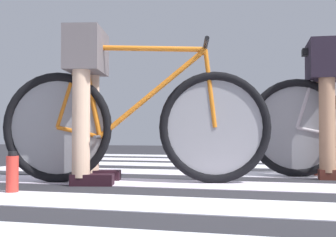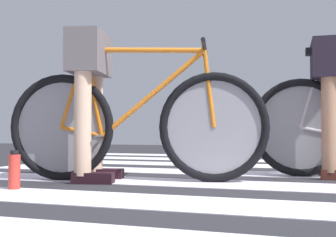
{
  "view_description": "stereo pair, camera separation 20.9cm",
  "coord_description": "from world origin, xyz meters",
  "px_view_note": "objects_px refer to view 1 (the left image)",
  "views": [
    {
      "loc": [
        0.09,
        -2.85,
        0.35
      ],
      "look_at": [
        -0.63,
        -0.06,
        0.44
      ],
      "focal_mm": 47.82,
      "sensor_mm": 36.0,
      "label": 1
    },
    {
      "loc": [
        0.29,
        -2.85,
        0.35
      ],
      "look_at": [
        -0.63,
        -0.06,
        0.44
      ],
      "focal_mm": 47.82,
      "sensor_mm": 36.0,
      "label": 2
    }
  ],
  "objects_px": {
    "bicycle_1_of_2": "(135,123)",
    "water_bottle": "(12,173)",
    "cyclist_2_of_2": "(325,89)",
    "cyclist_1_of_2": "(87,84)"
  },
  "relations": [
    {
      "from": "cyclist_1_of_2",
      "to": "cyclist_2_of_2",
      "type": "height_order",
      "value": "cyclist_1_of_2"
    },
    {
      "from": "bicycle_1_of_2",
      "to": "cyclist_2_of_2",
      "type": "xyz_separation_m",
      "value": [
        1.22,
        0.67,
        0.25
      ]
    },
    {
      "from": "bicycle_1_of_2",
      "to": "water_bottle",
      "type": "xyz_separation_m",
      "value": [
        -0.5,
        -0.59,
        -0.28
      ]
    },
    {
      "from": "bicycle_1_of_2",
      "to": "water_bottle",
      "type": "height_order",
      "value": "bicycle_1_of_2"
    },
    {
      "from": "bicycle_1_of_2",
      "to": "water_bottle",
      "type": "relative_size",
      "value": 7.66
    },
    {
      "from": "cyclist_1_of_2",
      "to": "water_bottle",
      "type": "relative_size",
      "value": 4.44
    },
    {
      "from": "bicycle_1_of_2",
      "to": "water_bottle",
      "type": "distance_m",
      "value": 0.82
    },
    {
      "from": "bicycle_1_of_2",
      "to": "water_bottle",
      "type": "bearing_deg",
      "value": -142.15
    },
    {
      "from": "cyclist_1_of_2",
      "to": "water_bottle",
      "type": "height_order",
      "value": "cyclist_1_of_2"
    },
    {
      "from": "cyclist_1_of_2",
      "to": "cyclist_2_of_2",
      "type": "bearing_deg",
      "value": 13.82
    }
  ]
}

